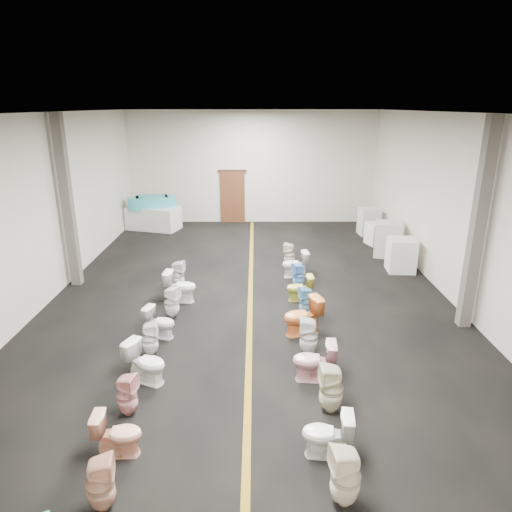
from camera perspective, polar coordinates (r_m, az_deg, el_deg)
The scene contains 37 objects.
floor at distance 11.63m, azimuth -0.72°, elevation -5.26°, with size 16.00×16.00×0.00m, color black.
ceiling at distance 10.66m, azimuth -0.82°, elevation 17.50°, with size 16.00×16.00×0.00m, color black.
wall_back at distance 18.82m, azimuth -0.51°, elevation 10.99°, with size 10.00×10.00×0.00m, color beige.
wall_front at distance 3.59m, azimuth -2.22°, elevation -23.76°, with size 10.00×10.00×0.00m, color beige.
wall_left at distance 12.07m, azimuth -25.34°, elevation 5.07°, with size 16.00×16.00×0.00m, color beige.
wall_right at distance 11.97m, azimuth 24.03°, elevation 5.15°, with size 16.00×16.00×0.00m, color beige.
aisle_stripe at distance 11.63m, azimuth -0.72°, elevation -5.24°, with size 0.12×15.60×0.01m, color #836113.
back_door at distance 18.97m, azimuth -2.93°, elevation 7.35°, with size 1.00×0.10×2.10m, color #562D19.
door_frame at distance 18.81m, azimuth -2.99°, elevation 10.56°, with size 1.15×0.08×0.10m, color #331C11.
column_left at distance 12.86m, azimuth -22.51°, elevation 6.16°, with size 0.25×0.25×4.50m, color #59544C.
column_right at distance 10.54m, azimuth 25.97°, elevation 3.27°, with size 0.25×0.25×4.50m, color #59544C.
display_table at distance 18.41m, azimuth -12.71°, elevation 4.66°, with size 2.00×1.00×0.89m, color silver.
bathtub at distance 18.28m, azimuth -12.85°, elevation 6.56°, with size 1.82×0.97×0.55m.
appliance_crate_a at distance 14.00m, azimuth 17.68°, elevation 0.11°, with size 0.76×0.76×0.98m, color silver.
appliance_crate_b at distance 15.29m, azimuth 16.14°, elevation 2.02°, with size 0.80×0.80×1.10m, color beige.
appliance_crate_c at distance 16.53m, azimuth 14.89°, elevation 2.71°, with size 0.67×0.67×0.75m, color white.
appliance_crate_d at distance 17.70m, azimuth 13.91°, elevation 4.20°, with size 0.70×0.70×1.00m, color beige.
toilet_left_1 at distance 6.34m, azimuth -18.86°, elevation -25.37°, with size 0.33×0.34×0.74m, color #DFA283.
toilet_left_2 at distance 7.03m, azimuth -16.87°, elevation -20.51°, with size 0.37×0.66×0.67m, color #F2A98A.
toilet_left_3 at distance 7.71m, azimuth -15.83°, elevation -16.36°, with size 0.32×0.33×0.71m, color pink.
toilet_left_4 at distance 8.41m, azimuth -13.59°, elevation -12.79°, with size 0.42×0.74×0.76m, color white.
toilet_left_5 at distance 9.21m, azimuth -13.12°, elevation -10.05°, with size 0.32×0.32×0.70m, color white.
toilet_left_6 at distance 9.85m, azimuth -11.91°, elevation -8.11°, with size 0.37×0.66×0.67m, color white.
toilet_left_7 at distance 10.65m, azimuth -10.49°, elevation -5.69°, with size 0.34×0.35×0.75m, color white.
toilet_left_8 at distance 11.45m, azimuth -9.43°, elevation -3.77°, with size 0.44×0.78×0.79m, color white.
toilet_left_9 at distance 12.24m, azimuth -9.76°, elevation -2.35°, with size 0.35×0.36×0.77m, color silver.
toilet_right_0 at distance 6.19m, azimuth 11.13°, elevation -25.41°, with size 0.37×0.38×0.82m, color #F3E4C7.
toilet_right_1 at distance 6.80m, azimuth 8.88°, elevation -21.20°, with size 0.39×0.69×0.71m, color white.
toilet_right_2 at distance 7.56m, azimuth 9.38°, elevation -16.03°, with size 0.38×0.38×0.84m, color beige.
toilet_right_3 at distance 8.28m, azimuth 7.28°, elevation -12.90°, with size 0.43×0.75×0.76m, color pink.
toilet_right_4 at distance 9.05m, azimuth 6.61°, elevation -9.95°, with size 0.35×0.36×0.78m, color silver.
toilet_right_5 at distance 9.76m, azimuth 5.82°, elevation -7.51°, with size 0.46×0.81×0.83m, color orange.
toilet_right_6 at distance 10.61m, azimuth 6.30°, elevation -5.69°, with size 0.32×0.33×0.71m, color #68AACE.
toilet_right_7 at distance 11.41m, azimuth 5.49°, elevation -4.01°, with size 0.37×0.65×0.67m, color gold.
toilet_right_8 at distance 12.15m, azimuth 5.36°, elevation -2.48°, with size 0.32×0.33×0.71m, color #6DA6E6.
toilet_right_9 at distance 12.95m, azimuth 4.91°, elevation -1.03°, with size 0.42×0.74×0.75m, color white.
toilet_right_10 at distance 13.76m, azimuth 4.21°, elevation 0.13°, with size 0.33×0.34×0.74m, color beige.
Camera 1 is at (0.12, -10.66, 4.66)m, focal length 32.00 mm.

